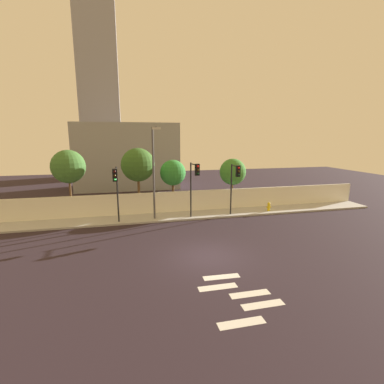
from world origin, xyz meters
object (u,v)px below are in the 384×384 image
object	(u,v)px
roadside_tree_leftmost	(68,167)
roadside_tree_midleft	(138,165)
traffic_light_left	(235,179)
fire_hydrant	(269,206)
traffic_light_center	(194,179)
roadside_tree_midright	(173,173)
roadside_tree_rightmost	(233,172)
street_lamp_curbside	(154,167)
traffic_light_right	(116,183)

from	to	relation	value
roadside_tree_leftmost	roadside_tree_midleft	xyz separation A→B (m)	(5.74, 0.00, 0.01)
traffic_light_left	fire_hydrant	size ratio (longest dim) A/B	5.46
traffic_light_left	traffic_light_center	bearing A→B (deg)	179.65
roadside_tree_leftmost	roadside_tree_midright	size ratio (longest dim) A/B	1.22
fire_hydrant	traffic_light_center	bearing A→B (deg)	-173.18
roadside_tree_midright	roadside_tree_rightmost	size ratio (longest dim) A/B	1.00
street_lamp_curbside	roadside_tree_midleft	bearing A→B (deg)	107.70
traffic_light_center	roadside_tree_leftmost	world-z (taller)	roadside_tree_leftmost
fire_hydrant	roadside_tree_midleft	bearing A→B (deg)	164.29
street_lamp_curbside	fire_hydrant	xyz separation A→B (m)	(10.16, 0.18, -3.81)
traffic_light_left	roadside_tree_leftmost	xyz separation A→B (m)	(-13.30, 4.03, 0.90)
roadside_tree_midleft	fire_hydrant	bearing A→B (deg)	-15.71
fire_hydrant	roadside_tree_leftmost	xyz separation A→B (m)	(-16.97, 3.16, 3.64)
traffic_light_right	roadside_tree_midleft	distance (m)	4.65
traffic_light_left	roadside_tree_midright	bearing A→B (deg)	137.84
traffic_light_left	roadside_tree_midleft	xyz separation A→B (m)	(-7.56, 4.03, 0.91)
traffic_light_center	street_lamp_curbside	bearing A→B (deg)	167.82
roadside_tree_midright	roadside_tree_leftmost	bearing A→B (deg)	180.00
street_lamp_curbside	roadside_tree_rightmost	world-z (taller)	street_lamp_curbside
traffic_light_right	traffic_light_left	bearing A→B (deg)	1.02
roadside_tree_leftmost	roadside_tree_rightmost	bearing A→B (deg)	0.00
traffic_light_right	traffic_light_center	bearing A→B (deg)	1.81
traffic_light_right	roadside_tree_leftmost	size ratio (longest dim) A/B	0.77
traffic_light_right	roadside_tree_midright	xyz separation A→B (m)	(4.92, 4.19, 0.09)
fire_hydrant	roadside_tree_midleft	size ratio (longest dim) A/B	0.14
fire_hydrant	roadside_tree_leftmost	bearing A→B (deg)	169.46
traffic_light_left	roadside_tree_rightmost	distance (m)	4.26
traffic_light_center	fire_hydrant	xyz separation A→B (m)	(7.08, 0.85, -2.88)
fire_hydrant	roadside_tree_midleft	world-z (taller)	roadside_tree_midleft
roadside_tree_rightmost	street_lamp_curbside	bearing A→B (deg)	-157.08
street_lamp_curbside	roadside_tree_rightmost	distance (m)	8.64
traffic_light_center	roadside_tree_rightmost	bearing A→B (deg)	39.73
street_lamp_curbside	fire_hydrant	world-z (taller)	street_lamp_curbside
street_lamp_curbside	roadside_tree_midleft	distance (m)	3.51
traffic_light_right	street_lamp_curbside	world-z (taller)	street_lamp_curbside
fire_hydrant	roadside_tree_midright	xyz separation A→B (m)	(-8.11, 3.16, 2.85)
roadside_tree_midleft	roadside_tree_midright	size ratio (longest dim) A/B	1.24
traffic_light_center	fire_hydrant	bearing A→B (deg)	6.82
traffic_light_center	roadside_tree_midleft	size ratio (longest dim) A/B	0.79
traffic_light_right	street_lamp_curbside	xyz separation A→B (m)	(2.87, 0.85, 1.05)
roadside_tree_leftmost	fire_hydrant	bearing A→B (deg)	-10.54
street_lamp_curbside	fire_hydrant	size ratio (longest dim) A/B	9.23
street_lamp_curbside	fire_hydrant	bearing A→B (deg)	1.02
fire_hydrant	roadside_tree_midright	world-z (taller)	roadside_tree_midright
traffic_light_left	traffic_light_center	xyz separation A→B (m)	(-3.42, 0.02, 0.14)
traffic_light_left	roadside_tree_rightmost	size ratio (longest dim) A/B	0.93
traffic_light_right	fire_hydrant	bearing A→B (deg)	4.54
traffic_light_left	street_lamp_curbside	xyz separation A→B (m)	(-6.50, 0.69, 1.07)
fire_hydrant	roadside_tree_rightmost	xyz separation A→B (m)	(-2.26, 3.16, 2.78)
street_lamp_curbside	roadside_tree_midright	size ratio (longest dim) A/B	1.57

